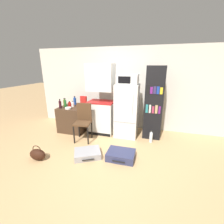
{
  "coord_description": "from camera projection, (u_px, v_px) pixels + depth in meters",
  "views": [
    {
      "loc": [
        0.86,
        -2.56,
        1.92
      ],
      "look_at": [
        -0.13,
        0.85,
        0.81
      ],
      "focal_mm": 24.0,
      "sensor_mm": 36.0,
      "label": 1
    }
  ],
  "objects": [
    {
      "name": "ground_plane",
      "position": [
        107.0,
        161.0,
        3.15
      ],
      "size": [
        24.0,
        24.0,
        0.0
      ],
      "primitive_type": "plane",
      "color": "tan"
    },
    {
      "name": "bottle_ketchup_red",
      "position": [
        70.0,
        104.0,
        4.45
      ],
      "size": [
        0.08,
        0.08,
        0.16
      ],
      "color": "#AD1914",
      "rests_on": "side_table"
    },
    {
      "name": "refrigerator",
      "position": [
        127.0,
        111.0,
        4.1
      ],
      "size": [
        0.61,
        0.59,
        1.45
      ],
      "color": "silver",
      "rests_on": "ground_plane"
    },
    {
      "name": "bottle_blue_soda",
      "position": [
        75.0,
        101.0,
        4.68
      ],
      "size": [
        0.09,
        0.09,
        0.26
      ],
      "color": "#1E47A3",
      "rests_on": "side_table"
    },
    {
      "name": "suitcase_small_flat",
      "position": [
        121.0,
        155.0,
        3.2
      ],
      "size": [
        0.59,
        0.47,
        0.16
      ],
      "rotation": [
        0.0,
        0.0,
        0.01
      ],
      "color": "navy",
      "rests_on": "ground_plane"
    },
    {
      "name": "bottle_olive_oil",
      "position": [
        64.0,
        103.0,
        4.48
      ],
      "size": [
        0.07,
        0.07,
        0.25
      ],
      "color": "#566619",
      "rests_on": "side_table"
    },
    {
      "name": "wall_back",
      "position": [
        133.0,
        89.0,
        4.57
      ],
      "size": [
        6.4,
        0.1,
        2.45
      ],
      "color": "beige",
      "rests_on": "ground_plane"
    },
    {
      "name": "bowl",
      "position": [
        68.0,
        108.0,
        4.22
      ],
      "size": [
        0.17,
        0.17,
        0.05
      ],
      "color": "silver",
      "rests_on": "side_table"
    },
    {
      "name": "side_table",
      "position": [
        74.0,
        118.0,
        4.56
      ],
      "size": [
        0.77,
        0.73,
        0.74
      ],
      "color": "#422D1E",
      "rests_on": "ground_plane"
    },
    {
      "name": "kitchen_hutch",
      "position": [
        101.0,
        102.0,
        4.26
      ],
      "size": [
        0.74,
        0.54,
        1.96
      ],
      "color": "silver",
      "rests_on": "ground_plane"
    },
    {
      "name": "microwave",
      "position": [
        128.0,
        79.0,
        3.85
      ],
      "size": [
        0.54,
        0.42,
        0.25
      ],
      "color": "silver",
      "rests_on": "refrigerator"
    },
    {
      "name": "suitcase_large_flat",
      "position": [
        87.0,
        154.0,
        3.28
      ],
      "size": [
        0.69,
        0.64,
        0.14
      ],
      "rotation": [
        0.0,
        0.0,
        0.5
      ],
      "color": "#99999E",
      "rests_on": "ground_plane"
    },
    {
      "name": "bookshelf",
      "position": [
        154.0,
        103.0,
        3.94
      ],
      "size": [
        0.46,
        0.38,
        1.92
      ],
      "color": "black",
      "rests_on": "ground_plane"
    },
    {
      "name": "bottle_green_tall",
      "position": [
        65.0,
        104.0,
        4.35
      ],
      "size": [
        0.07,
        0.07,
        0.27
      ],
      "color": "#1E6028",
      "rests_on": "side_table"
    },
    {
      "name": "bottle_milk_white",
      "position": [
        73.0,
        104.0,
        4.44
      ],
      "size": [
        0.08,
        0.08,
        0.17
      ],
      "color": "white",
      "rests_on": "side_table"
    },
    {
      "name": "chair",
      "position": [
        84.0,
        119.0,
        3.92
      ],
      "size": [
        0.45,
        0.46,
        0.98
      ],
      "rotation": [
        0.0,
        0.0,
        0.14
      ],
      "color": "black",
      "rests_on": "ground_plane"
    },
    {
      "name": "bottle_wine_dark",
      "position": [
        60.0,
        104.0,
        4.26
      ],
      "size": [
        0.07,
        0.07,
        0.27
      ],
      "color": "black",
      "rests_on": "side_table"
    },
    {
      "name": "cereal_box",
      "position": [
        84.0,
        101.0,
        4.49
      ],
      "size": [
        0.19,
        0.07,
        0.3
      ],
      "color": "red",
      "rests_on": "side_table"
    },
    {
      "name": "handbag",
      "position": [
        38.0,
        154.0,
        3.15
      ],
      "size": [
        0.36,
        0.2,
        0.33
      ],
      "color": "#33190F",
      "rests_on": "ground_plane"
    },
    {
      "name": "water_bottle_front",
      "position": [
        151.0,
        137.0,
        3.87
      ],
      "size": [
        0.08,
        0.08,
        0.33
      ],
      "color": "silver",
      "rests_on": "ground_plane"
    }
  ]
}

